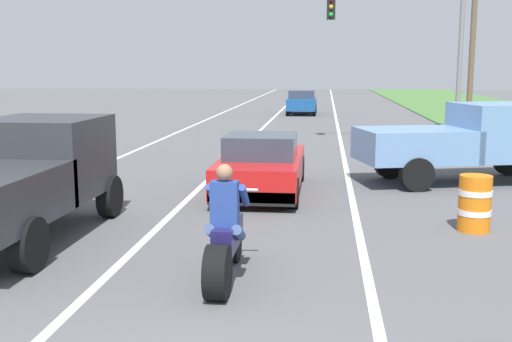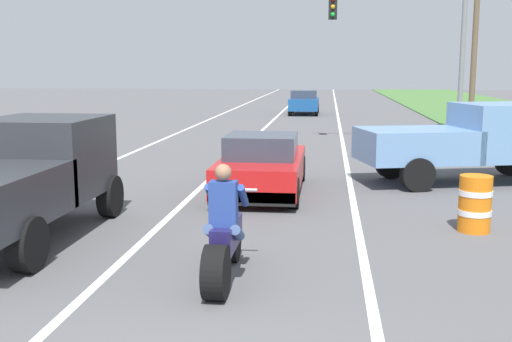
{
  "view_description": "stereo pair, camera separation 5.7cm",
  "coord_description": "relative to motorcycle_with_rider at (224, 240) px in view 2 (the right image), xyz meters",
  "views": [
    {
      "loc": [
        1.17,
        -4.0,
        2.85
      ],
      "look_at": [
        -0.06,
        7.08,
        1.0
      ],
      "focal_mm": 43.6,
      "sensor_mm": 36.0,
      "label": 1
    },
    {
      "loc": [
        1.23,
        -4.0,
        2.85
      ],
      "look_at": [
        -0.06,
        7.08,
        1.0
      ],
      "focal_mm": 43.6,
      "sensor_mm": 36.0,
      "label": 2
    }
  ],
  "objects": [
    {
      "name": "lane_stripe_right_solid",
      "position": [
        1.92,
        16.11,
        -0.59
      ],
      "size": [
        0.14,
        120.0,
        0.01
      ],
      "primitive_type": "cube",
      "color": "white",
      "rests_on": "ground"
    },
    {
      "name": "sports_car_red",
      "position": [
        -0.14,
        6.14,
        0.04
      ],
      "size": [
        1.84,
        4.3,
        1.37
      ],
      "color": "red",
      "rests_on": "ground"
    },
    {
      "name": "traffic_light_mast_near",
      "position": [
        4.57,
        16.22,
        3.45
      ],
      "size": [
        5.29,
        0.34,
        6.0
      ],
      "color": "gray",
      "rests_on": "ground"
    },
    {
      "name": "construction_barrel_nearest",
      "position": [
        3.94,
        3.15,
        -0.09
      ],
      "size": [
        0.58,
        0.58,
        1.0
      ],
      "color": "orange",
      "rests_on": "ground"
    },
    {
      "name": "motorcycle_with_rider",
      "position": [
        0.0,
        0.0,
        0.0
      ],
      "size": [
        0.7,
        2.21,
        1.62
      ],
      "color": "black",
      "rests_on": "ground"
    },
    {
      "name": "pickup_truck_left_lane_dark_grey",
      "position": [
        -3.69,
        1.75,
        0.51
      ],
      "size": [
        2.02,
        4.8,
        1.98
      ],
      "color": "#2D3035",
      "rests_on": "ground"
    },
    {
      "name": "utility_pole_roadside",
      "position": [
        7.48,
        19.94,
        3.28
      ],
      "size": [
        0.24,
        0.24,
        7.75
      ],
      "primitive_type": "cylinder",
      "color": "brown",
      "rests_on": "ground"
    },
    {
      "name": "lane_stripe_centre_dashed",
      "position": [
        -1.68,
        16.11,
        -0.59
      ],
      "size": [
        0.14,
        120.0,
        0.01
      ],
      "primitive_type": "cube",
      "color": "white",
      "rests_on": "ground"
    },
    {
      "name": "lane_stripe_left_solid",
      "position": [
        -5.28,
        16.11,
        -0.59
      ],
      "size": [
        0.14,
        120.0,
        0.01
      ],
      "primitive_type": "cube",
      "color": "white",
      "rests_on": "ground"
    },
    {
      "name": "distant_car_far_ahead",
      "position": [
        -0.16,
        30.96,
        0.18
      ],
      "size": [
        1.8,
        4.0,
        1.5
      ],
      "color": "#194C8C",
      "rests_on": "ground"
    },
    {
      "name": "pickup_truck_right_shoulder_light_blue",
      "position": [
        4.78,
        7.98,
        0.51
      ],
      "size": [
        5.14,
        3.14,
        1.98
      ],
      "color": "#6B93C6",
      "rests_on": "ground"
    }
  ]
}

